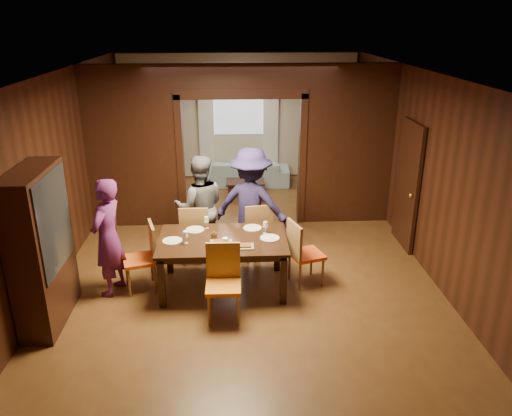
{
  "coord_description": "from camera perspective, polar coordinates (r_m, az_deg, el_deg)",
  "views": [
    {
      "loc": [
        -0.2,
        -7.12,
        3.66
      ],
      "look_at": [
        0.16,
        -0.4,
        1.05
      ],
      "focal_mm": 35.0,
      "sensor_mm": 36.0,
      "label": 1
    }
  ],
  "objects": [
    {
      "name": "floor",
      "position": [
        8.01,
        -1.27,
        -6.0
      ],
      "size": [
        9.0,
        9.0,
        0.0
      ],
      "primitive_type": "plane",
      "color": "#593419",
      "rests_on": "ground"
    },
    {
      "name": "ceiling",
      "position": [
        7.17,
        -1.46,
        15.1
      ],
      "size": [
        5.5,
        9.0,
        0.02
      ],
      "primitive_type": "cube",
      "color": "silver",
      "rests_on": "room_walls"
    },
    {
      "name": "room_walls",
      "position": [
        9.26,
        -1.71,
        7.73
      ],
      "size": [
        5.52,
        9.01,
        2.9
      ],
      "color": "black",
      "rests_on": "floor"
    },
    {
      "name": "person_purple",
      "position": [
        7.08,
        -16.56,
        -3.26
      ],
      "size": [
        0.57,
        0.7,
        1.67
      ],
      "primitive_type": "imported",
      "rotation": [
        0.0,
        0.0,
        -1.89
      ],
      "color": "#5D1F5D",
      "rests_on": "floor"
    },
    {
      "name": "person_grey",
      "position": [
        7.88,
        -6.43,
        0.09
      ],
      "size": [
        0.87,
        0.7,
        1.68
      ],
      "primitive_type": "imported",
      "rotation": [
        0.0,
        0.0,
        3.23
      ],
      "color": "#595960",
      "rests_on": "floor"
    },
    {
      "name": "person_navy",
      "position": [
        7.76,
        -0.55,
        0.38
      ],
      "size": [
        1.32,
        1.01,
        1.81
      ],
      "primitive_type": "imported",
      "rotation": [
        0.0,
        0.0,
        2.82
      ],
      "color": "#221C47",
      "rests_on": "floor"
    },
    {
      "name": "sofa",
      "position": [
        11.48,
        -1.13,
        4.1
      ],
      "size": [
        1.99,
        0.85,
        0.57
      ],
      "primitive_type": "imported",
      "rotation": [
        0.0,
        0.0,
        3.1
      ],
      "color": "#93B2C1",
      "rests_on": "floor"
    },
    {
      "name": "serving_bowl",
      "position": [
        6.97,
        -3.27,
        -3.05
      ],
      "size": [
        0.34,
        0.34,
        0.08
      ],
      "primitive_type": "imported",
      "color": "black",
      "rests_on": "dining_table"
    },
    {
      "name": "dining_table",
      "position": [
        7.11,
        -3.77,
        -6.32
      ],
      "size": [
        1.78,
        1.11,
        0.76
      ],
      "primitive_type": "cube",
      "color": "black",
      "rests_on": "floor"
    },
    {
      "name": "coffee_table",
      "position": [
        10.58,
        -1.24,
        2.09
      ],
      "size": [
        0.8,
        0.5,
        0.4
      ],
      "primitive_type": "cube",
      "color": "black",
      "rests_on": "floor"
    },
    {
      "name": "chair_left",
      "position": [
        7.2,
        -13.2,
        -5.56
      ],
      "size": [
        0.54,
        0.54,
        0.97
      ],
      "primitive_type": null,
      "rotation": [
        0.0,
        0.0,
        -1.29
      ],
      "color": "#E35615",
      "rests_on": "floor"
    },
    {
      "name": "chair_right",
      "position": [
        7.2,
        5.79,
        -5.08
      ],
      "size": [
        0.55,
        0.55,
        0.97
      ],
      "primitive_type": null,
      "rotation": [
        0.0,
        0.0,
        1.89
      ],
      "color": "#EB4816",
      "rests_on": "floor"
    },
    {
      "name": "chair_far_l",
      "position": [
        7.86,
        -6.93,
        -2.8
      ],
      "size": [
        0.45,
        0.45,
        0.97
      ],
      "primitive_type": null,
      "rotation": [
        0.0,
        0.0,
        3.13
      ],
      "color": "#C26712",
      "rests_on": "floor"
    },
    {
      "name": "chair_far_r",
      "position": [
        7.89,
        0.07,
        -2.53
      ],
      "size": [
        0.5,
        0.5,
        0.97
      ],
      "primitive_type": null,
      "rotation": [
        0.0,
        0.0,
        3.29
      ],
      "color": "#F04916",
      "rests_on": "floor"
    },
    {
      "name": "chair_near",
      "position": [
        6.38,
        -3.76,
        -8.67
      ],
      "size": [
        0.45,
        0.45,
        0.97
      ],
      "primitive_type": null,
      "rotation": [
        0.0,
        0.0,
        -0.01
      ],
      "color": "orange",
      "rests_on": "floor"
    },
    {
      "name": "hutch",
      "position": [
        6.64,
        -23.34,
        -4.27
      ],
      "size": [
        0.4,
        1.2,
        2.0
      ],
      "primitive_type": "cube",
      "color": "black",
      "rests_on": "floor"
    },
    {
      "name": "door_right",
      "position": [
        8.56,
        16.96,
        2.5
      ],
      "size": [
        0.06,
        0.9,
        2.1
      ],
      "primitive_type": "cube",
      "color": "black",
      "rests_on": "floor"
    },
    {
      "name": "window_far",
      "position": [
        11.73,
        -2.04,
        11.55
      ],
      "size": [
        1.2,
        0.03,
        1.3
      ],
      "primitive_type": "cube",
      "color": "silver",
      "rests_on": "back_wall"
    },
    {
      "name": "curtain_left",
      "position": [
        11.78,
        -5.7,
        9.28
      ],
      "size": [
        0.35,
        0.06,
        2.4
      ],
      "primitive_type": "cube",
      "color": "white",
      "rests_on": "back_wall"
    },
    {
      "name": "curtain_right",
      "position": [
        11.81,
        1.69,
        9.4
      ],
      "size": [
        0.35,
        0.06,
        2.4
      ],
      "primitive_type": "cube",
      "color": "white",
      "rests_on": "back_wall"
    },
    {
      "name": "plate_left",
      "position": [
        6.96,
        -9.54,
        -3.7
      ],
      "size": [
        0.27,
        0.27,
        0.01
      ],
      "primitive_type": "cylinder",
      "color": "silver",
      "rests_on": "dining_table"
    },
    {
      "name": "plate_far_l",
      "position": [
        7.26,
        -6.99,
        -2.48
      ],
      "size": [
        0.27,
        0.27,
        0.01
      ],
      "primitive_type": "cylinder",
      "color": "silver",
      "rests_on": "dining_table"
    },
    {
      "name": "plate_far_r",
      "position": [
        7.26,
        -0.41,
        -2.29
      ],
      "size": [
        0.27,
        0.27,
        0.01
      ],
      "primitive_type": "cylinder",
      "color": "silver",
      "rests_on": "dining_table"
    },
    {
      "name": "plate_right",
      "position": [
        6.95,
        1.58,
        -3.44
      ],
      "size": [
        0.27,
        0.27,
        0.01
      ],
      "primitive_type": "cylinder",
      "color": "silver",
      "rests_on": "dining_table"
    },
    {
      "name": "plate_near",
      "position": [
        6.66,
        -3.93,
        -4.6
      ],
      "size": [
        0.27,
        0.27,
        0.01
      ],
      "primitive_type": "cylinder",
      "color": "white",
      "rests_on": "dining_table"
    },
    {
      "name": "platter_a",
      "position": [
        6.81,
        -4.01,
        -3.89
      ],
      "size": [
        0.3,
        0.2,
        0.04
      ],
      "primitive_type": "cube",
      "color": "gray",
      "rests_on": "dining_table"
    },
    {
      "name": "platter_b",
      "position": [
        6.69,
        -1.54,
        -4.34
      ],
      "size": [
        0.3,
        0.2,
        0.04
      ],
      "primitive_type": "cube",
      "color": "gray",
      "rests_on": "dining_table"
    },
    {
      "name": "wineglass_left",
      "position": [
        6.82,
        -8.07,
        -3.35
      ],
      "size": [
        0.08,
        0.08,
        0.18
      ],
      "primitive_type": null,
      "color": "white",
      "rests_on": "dining_table"
    },
    {
      "name": "wineglass_far",
      "position": [
        7.27,
        -5.68,
        -1.67
      ],
      "size": [
        0.08,
        0.08,
        0.18
      ],
      "primitive_type": null,
      "color": "silver",
      "rests_on": "dining_table"
    },
    {
      "name": "wineglass_right",
      "position": [
        7.06,
        1.08,
        -2.26
      ],
      "size": [
        0.08,
        0.08,
        0.18
      ],
      "primitive_type": null,
      "color": "silver",
      "rests_on": "dining_table"
    },
    {
      "name": "tumbler",
      "position": [
        6.66,
        -3.54,
        -3.99
      ],
      "size": [
        0.07,
        0.07,
        0.14
      ],
      "primitive_type": "cylinder",
      "color": "silver",
      "rests_on": "dining_table"
    },
    {
      "name": "condiment_jar",
      "position": [
        6.92,
        -4.83,
        -3.17
      ],
      "size": [
        0.08,
        0.08,
        0.11
      ],
      "primitive_type": null,
      "color": "#472910",
      "rests_on": "dining_table"
    }
  ]
}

